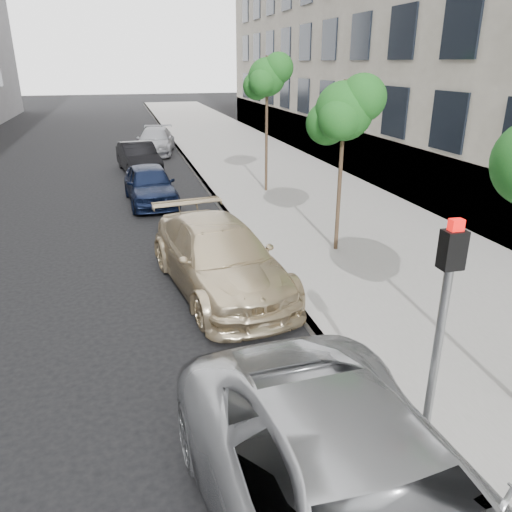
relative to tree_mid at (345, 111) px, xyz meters
name	(u,v)px	position (x,y,z in m)	size (l,w,h in m)	color
sidewalk	(238,150)	(1.07, 16.00, -3.50)	(6.40, 72.00, 0.14)	gray
curb	(181,153)	(-2.05, 16.00, -3.50)	(0.15, 72.00, 0.14)	#9E9B93
tree_mid	(345,111)	(0.00, 0.00, 0.00)	(1.71, 1.51, 4.27)	#38281C
tree_far	(268,77)	(0.00, 6.50, 0.57)	(1.66, 1.46, 4.83)	#38281C
signal_pole	(442,318)	(-1.93, -7.00, -1.54)	(0.24, 0.18, 3.02)	#939699
suv	(219,257)	(-3.33, -1.34, -2.83)	(2.06, 5.07, 1.47)	beige
sedan_blue	(150,184)	(-4.30, 6.26, -2.90)	(1.59, 3.95, 1.34)	black
sedan_black	(139,158)	(-4.43, 11.75, -2.91)	(1.39, 3.99, 1.31)	black
sedan_rear	(155,141)	(-3.33, 16.61, -2.91)	(1.85, 4.54, 1.32)	#95979C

